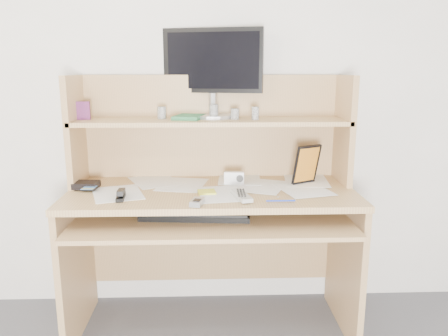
{
  "coord_description": "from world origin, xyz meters",
  "views": [
    {
      "loc": [
        -0.01,
        -0.59,
        1.33
      ],
      "look_at": [
        0.06,
        1.43,
        0.87
      ],
      "focal_mm": 35.0,
      "sensor_mm": 36.0,
      "label": 1
    }
  ],
  "objects_px": {
    "keyboard": "(195,213)",
    "tv_remote": "(241,195)",
    "game_case": "(307,164)",
    "monitor": "(213,70)",
    "desk": "(212,196)"
  },
  "relations": [
    {
      "from": "keyboard",
      "to": "tv_remote",
      "type": "xyz_separation_m",
      "value": [
        0.21,
        -0.05,
        0.1
      ]
    },
    {
      "from": "game_case",
      "to": "monitor",
      "type": "height_order",
      "value": "monitor"
    },
    {
      "from": "keyboard",
      "to": "desk",
      "type": "bearing_deg",
      "value": 71.87
    },
    {
      "from": "monitor",
      "to": "keyboard",
      "type": "bearing_deg",
      "value": -89.79
    },
    {
      "from": "desk",
      "to": "game_case",
      "type": "height_order",
      "value": "desk"
    },
    {
      "from": "desk",
      "to": "keyboard",
      "type": "bearing_deg",
      "value": -112.81
    },
    {
      "from": "desk",
      "to": "tv_remote",
      "type": "distance_m",
      "value": 0.28
    },
    {
      "from": "desk",
      "to": "monitor",
      "type": "xyz_separation_m",
      "value": [
        0.01,
        0.18,
        0.63
      ]
    },
    {
      "from": "keyboard",
      "to": "monitor",
      "type": "xyz_separation_m",
      "value": [
        0.09,
        0.37,
        0.66
      ]
    },
    {
      "from": "desk",
      "to": "monitor",
      "type": "distance_m",
      "value": 0.66
    },
    {
      "from": "keyboard",
      "to": "game_case",
      "type": "distance_m",
      "value": 0.62
    },
    {
      "from": "desk",
      "to": "keyboard",
      "type": "relative_size",
      "value": 2.68
    },
    {
      "from": "desk",
      "to": "game_case",
      "type": "bearing_deg",
      "value": -0.35
    },
    {
      "from": "keyboard",
      "to": "monitor",
      "type": "height_order",
      "value": "monitor"
    },
    {
      "from": "tv_remote",
      "to": "monitor",
      "type": "xyz_separation_m",
      "value": [
        -0.12,
        0.42,
        0.56
      ]
    }
  ]
}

